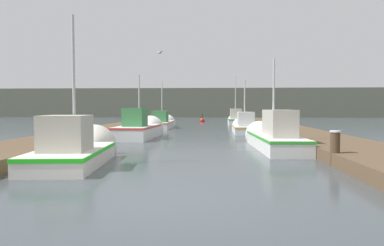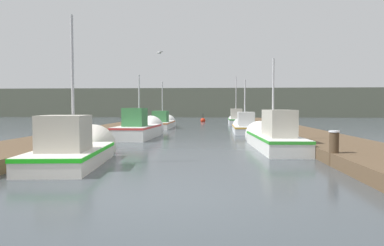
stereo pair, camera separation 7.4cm
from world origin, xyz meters
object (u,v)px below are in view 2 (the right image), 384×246
Objects in this scene: fishing_boat_5 at (236,119)px; mooring_piling_2 at (143,121)px; seagull_lead at (159,53)px; fishing_boat_3 at (244,126)px; channel_buoy at (203,120)px; fishing_boat_2 at (141,129)px; mooring_piling_1 at (279,125)px; fishing_boat_1 at (272,136)px; fishing_boat_0 at (76,149)px; fishing_boat_4 at (163,123)px; mooring_piling_0 at (334,148)px.

mooring_piling_2 is (-7.41, -7.29, 0.14)m from fishing_boat_5.
mooring_piling_2 is 2.70× the size of seagull_lead.
channel_buoy is at bearing 102.25° from fishing_boat_3.
mooring_piling_1 is at bearing -0.06° from fishing_boat_2.
fishing_boat_1 is 18.52m from fishing_boat_5.
mooring_piling_1 is 20.94m from channel_buoy.
fishing_boat_0 reaches higher than fishing_boat_2.
fishing_boat_2 is 7.39m from mooring_piling_1.
fishing_boat_3 is at bearing 59.01° from fishing_boat_0.
fishing_boat_4 is at bearing 113.19° from fishing_boat_1.
mooring_piling_1 is at bearing -142.90° from seagull_lead.
channel_buoy is at bearing 95.83° from fishing_boat_1.
fishing_boat_5 is at bearing 92.96° from mooring_piling_0.
mooring_piling_0 is 29.13m from channel_buoy.
mooring_piling_1 is (7.46, -9.40, 0.31)m from fishing_boat_4.
fishing_boat_5 is (0.11, 9.97, 0.10)m from fishing_boat_3.
fishing_boat_4 is 9.55m from seagull_lead.
fishing_boat_0 is 14.11m from fishing_boat_3.
channel_buoy is (4.13, 13.28, -0.49)m from mooring_piling_2.
fishing_boat_3 is 7.50m from seagull_lead.
channel_buoy is at bearing 119.67° from fishing_boat_5.
fishing_boat_1 is 1.16× the size of fishing_boat_2.
mooring_piling_0 reaches higher than channel_buoy.
fishing_boat_3 is 4.01× the size of mooring_piling_2.
fishing_boat_3 is 5.18× the size of mooring_piling_0.
fishing_boat_5 reaches higher than channel_buoy.
fishing_boat_0 is 10.19× the size of seagull_lead.
mooring_piling_2 is 13.91m from channel_buoy.
fishing_boat_3 is 4.69m from mooring_piling_1.
fishing_boat_5 is 4.97× the size of mooring_piling_0.
seagull_lead is at bearing 134.87° from fishing_boat_1.
fishing_boat_3 reaches higher than fishing_boat_2.
fishing_boat_4 reaches higher than mooring_piling_2.
fishing_boat_4 is (-6.09, 4.93, -0.01)m from fishing_boat_3.
fishing_boat_4 is at bearing 128.44° from mooring_piling_1.
fishing_boat_5 reaches higher than mooring_piling_2.
mooring_piling_1 is (7.48, 8.25, 0.30)m from fishing_boat_0.
channel_buoy is (-3.49, 24.50, -0.31)m from fishing_boat_1.
fishing_boat_5 is at bearing -61.30° from channel_buoy.
fishing_boat_0 reaches higher than mooring_piling_1.
fishing_boat_4 reaches higher than mooring_piling_0.
mooring_piling_1 is (1.26, -14.44, 0.21)m from fishing_boat_5.
mooring_piling_2 is (-8.67, 7.16, -0.06)m from mooring_piling_1.
channel_buoy is at bearing 75.07° from fishing_boat_4.
seagull_lead reaches higher than fishing_boat_3.
fishing_boat_0 is at bearing -149.26° from fishing_boat_1.
fishing_boat_2 is 5.28× the size of mooring_piling_0.
seagull_lead is (-5.17, -13.53, 4.16)m from fishing_boat_5.
fishing_boat_4 is at bearing -104.86° from channel_buoy.
fishing_boat_1 is 1.23× the size of fishing_boat_5.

